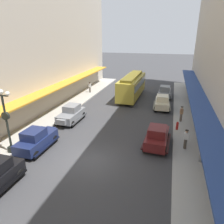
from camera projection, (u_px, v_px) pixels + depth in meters
name	position (u px, v px, depth m)	size (l,w,h in m)	color
ground_plane	(90.00, 161.00, 15.72)	(200.00, 200.00, 0.00)	#38383A
sidewalk_left	(8.00, 146.00, 17.63)	(3.00, 60.00, 0.15)	#A8A59E
sidewalk_right	(195.00, 177.00, 13.76)	(3.00, 60.00, 0.15)	#A8A59E
parked_car_0	(165.00, 92.00, 31.24)	(2.15, 4.26, 1.84)	slate
parked_car_1	(162.00, 102.00, 26.47)	(2.31, 4.32, 1.84)	beige
parked_car_2	(36.00, 139.00, 16.99)	(2.17, 4.27, 1.84)	#19234C
parked_car_4	(71.00, 113.00, 22.55)	(2.17, 4.27, 1.84)	slate
parked_car_5	(157.00, 136.00, 17.51)	(2.29, 4.31, 1.84)	#591919
streetcar	(132.00, 85.00, 30.96)	(2.69, 9.65, 3.46)	gold
lamp_post_with_clock	(6.00, 119.00, 15.64)	(1.42, 0.44, 5.16)	black
fire_hydrant	(177.00, 126.00, 20.44)	(0.24, 0.24, 0.82)	#B21E19
pedestrian_0	(186.00, 139.00, 16.83)	(0.36, 0.28, 1.67)	#4C4238
pedestrian_1	(202.00, 151.00, 15.05)	(0.36, 0.28, 1.67)	slate
pedestrian_2	(181.00, 114.00, 22.24)	(0.36, 0.28, 1.67)	#4C4238
pedestrian_3	(202.00, 132.00, 18.08)	(0.36, 0.24, 1.64)	#2D2D33
pedestrian_5	(90.00, 87.00, 33.64)	(0.36, 0.28, 1.67)	#4C4238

